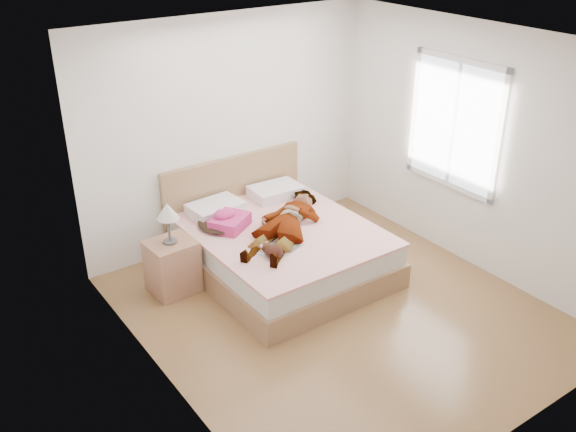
# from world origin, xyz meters

# --- Properties ---
(ground) EXTENTS (4.00, 4.00, 0.00)m
(ground) POSITION_xyz_m (0.00, 0.00, 0.00)
(ground) COLOR #513319
(ground) RESTS_ON ground
(woman) EXTENTS (1.68, 1.46, 0.22)m
(woman) POSITION_xyz_m (0.03, 0.92, 0.62)
(woman) COLOR white
(woman) RESTS_ON bed
(hair) EXTENTS (0.46, 0.54, 0.07)m
(hair) POSITION_xyz_m (-0.54, 1.37, 0.55)
(hair) COLOR black
(hair) RESTS_ON bed
(phone) EXTENTS (0.10, 0.11, 0.05)m
(phone) POSITION_xyz_m (-0.47, 1.32, 0.70)
(phone) COLOR silver
(phone) RESTS_ON bed
(room_shell) EXTENTS (4.00, 4.00, 4.00)m
(room_shell) POSITION_xyz_m (1.77, 0.30, 1.50)
(room_shell) COLOR white
(room_shell) RESTS_ON ground
(bed) EXTENTS (1.80, 2.08, 1.00)m
(bed) POSITION_xyz_m (0.00, 1.04, 0.28)
(bed) COLOR brown
(bed) RESTS_ON ground
(towel) EXTENTS (0.52, 0.49, 0.21)m
(towel) POSITION_xyz_m (-0.45, 1.30, 0.60)
(towel) COLOR #DC3B93
(towel) RESTS_ON bed
(magazine) EXTENTS (0.48, 0.39, 0.02)m
(magazine) POSITION_xyz_m (-0.28, 0.59, 0.52)
(magazine) COLOR white
(magazine) RESTS_ON bed
(coffee_mug) EXTENTS (0.11, 0.10, 0.08)m
(coffee_mug) POSITION_xyz_m (-0.13, 0.77, 0.55)
(coffee_mug) COLOR white
(coffee_mug) RESTS_ON bed
(plush_toy) EXTENTS (0.20, 0.26, 0.13)m
(plush_toy) POSITION_xyz_m (-0.42, 0.51, 0.58)
(plush_toy) COLOR black
(plush_toy) RESTS_ON bed
(nightstand) EXTENTS (0.49, 0.44, 0.99)m
(nightstand) POSITION_xyz_m (-1.14, 1.27, 0.33)
(nightstand) COLOR #925E43
(nightstand) RESTS_ON ground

